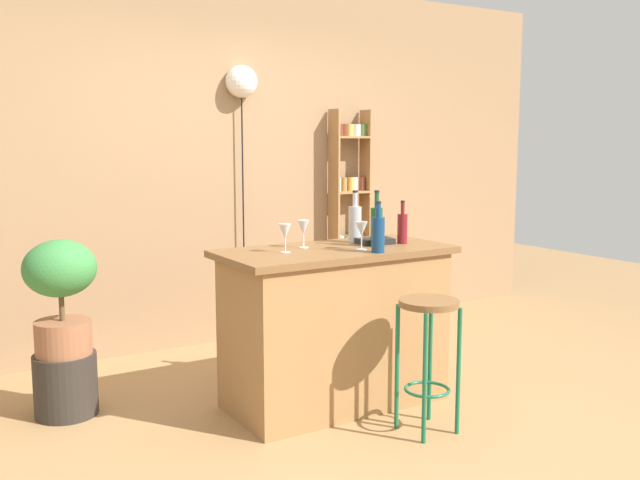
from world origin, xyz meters
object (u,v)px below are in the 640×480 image
object	(u,v)px
bottle_wine_red	(377,225)
bottle_spirits_clear	(378,233)
pendant_globe_light	(241,84)
spice_shelf	(350,215)
bottle_olive_oil	(355,223)
plant_stool	(66,384)
potted_plant	(61,288)
wine_glass_left	(303,228)
wine_glass_right	(362,230)
cookbook	(375,241)
bottle_soda_blue	(402,227)
wine_glass_center	(285,232)
bar_stool	(428,335)

from	to	relation	value
bottle_wine_red	bottle_spirits_clear	world-z (taller)	bottle_wine_red
bottle_wine_red	pendant_globe_light	bearing A→B (deg)	93.85
spice_shelf	bottle_olive_oil	size ratio (longest dim) A/B	5.66
bottle_olive_oil	bottle_wine_red	bearing A→B (deg)	-87.00
bottle_olive_oil	plant_stool	bearing A→B (deg)	162.77
potted_plant	wine_glass_left	bearing A→B (deg)	-22.91
spice_shelf	potted_plant	distance (m)	2.68
bottle_olive_oil	wine_glass_right	bearing A→B (deg)	-117.01
bottle_wine_red	cookbook	size ratio (longest dim) A/B	1.60
pendant_globe_light	wine_glass_left	bearing A→B (deg)	-101.35
potted_plant	wine_glass_left	world-z (taller)	wine_glass_left
bottle_soda_blue	pendant_globe_light	size ratio (longest dim) A/B	0.12
spice_shelf	bottle_spirits_clear	world-z (taller)	spice_shelf
bottle_wine_red	bottle_soda_blue	bearing A→B (deg)	5.73
bottle_soda_blue	bottle_olive_oil	distance (m)	0.29
plant_stool	pendant_globe_light	xyz separation A→B (m)	(1.56, 0.88, 1.82)
plant_stool	bottle_soda_blue	xyz separation A→B (m)	(1.88, -0.70, 0.87)
plant_stool	wine_glass_center	world-z (taller)	wine_glass_center
pendant_globe_light	bottle_wine_red	bearing A→B (deg)	-86.15
cookbook	bottle_olive_oil	bearing A→B (deg)	128.34
wine_glass_center	cookbook	bearing A→B (deg)	1.26
plant_stool	pendant_globe_light	size ratio (longest dim) A/B	0.17
wine_glass_left	cookbook	size ratio (longest dim) A/B	0.78
bar_stool	pendant_globe_light	xyz separation A→B (m)	(-0.06, 2.15, 1.46)
bottle_wine_red	bottle_spirits_clear	size ratio (longest dim) A/B	1.15
bottle_soda_blue	wine_glass_right	size ratio (longest dim) A/B	1.61
bottle_spirits_clear	pendant_globe_light	world-z (taller)	pendant_globe_light
potted_plant	cookbook	world-z (taller)	potted_plant
bottle_soda_blue	bottle_spirits_clear	world-z (taller)	bottle_spirits_clear
bottle_spirits_clear	bar_stool	bearing A→B (deg)	-77.37
potted_plant	wine_glass_right	world-z (taller)	wine_glass_right
bottle_spirits_clear	wine_glass_center	xyz separation A→B (m)	(-0.45, 0.27, 0.01)
bottle_soda_blue	bottle_olive_oil	bearing A→B (deg)	139.49
plant_stool	bottle_spirits_clear	xyz separation A→B (m)	(1.54, -0.91, 0.88)
spice_shelf	bottle_wine_red	bearing A→B (deg)	-118.83
spice_shelf	bottle_olive_oil	world-z (taller)	spice_shelf
bottle_soda_blue	bottle_spirits_clear	size ratio (longest dim) A/B	0.91
potted_plant	wine_glass_left	distance (m)	1.42
spice_shelf	pendant_globe_light	xyz separation A→B (m)	(-0.97, 0.04, 1.05)
bottle_olive_oil	bottle_soda_blue	bearing A→B (deg)	-40.51
bar_stool	bottle_wine_red	world-z (taller)	bottle_wine_red
potted_plant	wine_glass_right	size ratio (longest dim) A/B	4.04
bar_stool	bottle_wine_red	size ratio (longest dim) A/B	2.18
pendant_globe_light	bar_stool	bearing A→B (deg)	-88.32
bottle_spirits_clear	pendant_globe_light	distance (m)	2.03
spice_shelf	wine_glass_right	size ratio (longest dim) A/B	11.15
wine_glass_center	wine_glass_right	size ratio (longest dim) A/B	1.00
bar_stool	spice_shelf	distance (m)	2.34
bottle_spirits_clear	cookbook	bearing A→B (deg)	57.14
plant_stool	cookbook	bearing A→B (deg)	-19.99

